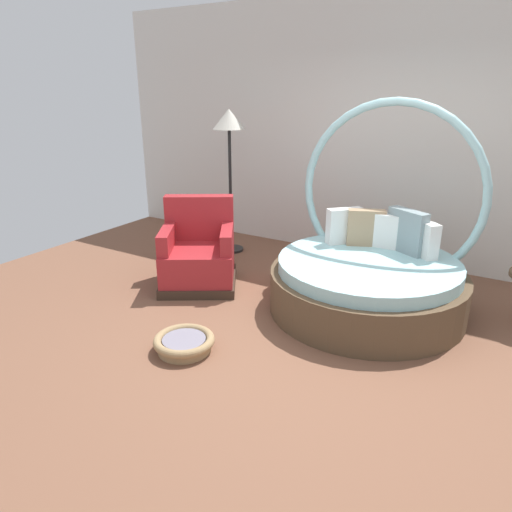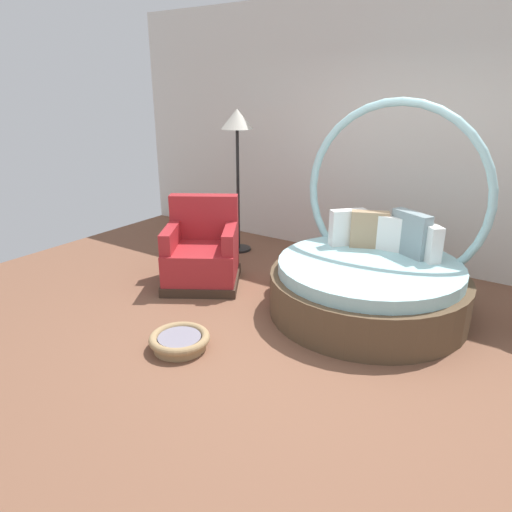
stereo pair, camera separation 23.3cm
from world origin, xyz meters
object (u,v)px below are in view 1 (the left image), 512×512
object	(u,v)px
pet_basket	(184,343)
red_armchair	(199,255)
floor_lamp	(229,133)
round_daybed	(370,271)

from	to	relation	value
pet_basket	red_armchair	bearing A→B (deg)	122.35
red_armchair	pet_basket	world-z (taller)	red_armchair
red_armchair	floor_lamp	bearing A→B (deg)	106.05
round_daybed	floor_lamp	size ratio (longest dim) A/B	1.09
red_armchair	floor_lamp	size ratio (longest dim) A/B	0.60
round_daybed	red_armchair	size ratio (longest dim) A/B	1.81
round_daybed	pet_basket	bearing A→B (deg)	-123.10
red_armchair	pet_basket	xyz separation A→B (m)	(0.76, -1.20, -0.26)
floor_lamp	red_armchair	bearing A→B (deg)	-73.95
pet_basket	floor_lamp	distance (m)	2.94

